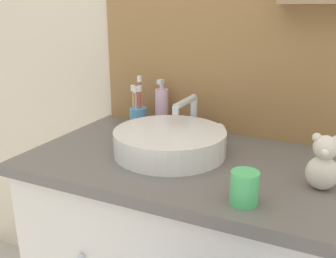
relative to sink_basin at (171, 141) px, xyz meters
name	(u,v)px	position (x,y,z in m)	size (l,w,h in m)	color
wall_back	(235,18)	(0.10, 0.31, 0.37)	(3.20, 0.18, 2.50)	beige
sink_basin	(171,141)	(0.00, 0.00, 0.00)	(0.35, 0.40, 0.15)	white
toothbrush_holder	(138,116)	(-0.22, 0.18, 0.01)	(0.06, 0.06, 0.20)	#4C93C6
soap_dispenser	(162,109)	(-0.14, 0.21, 0.04)	(0.05, 0.05, 0.19)	#CCA3BC
teddy_bear	(323,164)	(0.45, -0.06, 0.03)	(0.08, 0.07, 0.15)	beige
drinking_cup	(244,188)	(0.29, -0.22, 0.00)	(0.07, 0.07, 0.08)	#4CC670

